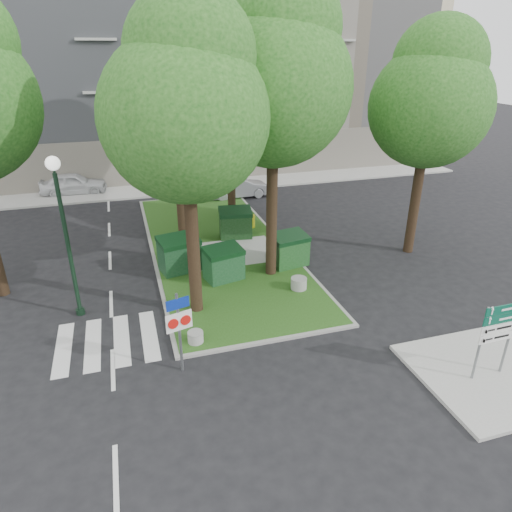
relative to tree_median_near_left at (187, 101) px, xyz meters
name	(u,v)px	position (x,y,z in m)	size (l,w,h in m)	color
ground	(256,343)	(1.41, -2.56, -7.32)	(120.00, 120.00, 0.00)	black
median_island	(218,246)	(1.91, 5.44, -7.26)	(6.00, 16.00, 0.12)	#234B15
median_kerb	(218,246)	(1.91, 5.44, -7.27)	(6.30, 16.30, 0.10)	gray
sidewalk_corner	(501,371)	(7.91, -6.06, -7.26)	(5.00, 4.00, 0.12)	#999993
building_sidewalk	(177,188)	(1.41, 15.94, -7.26)	(42.00, 3.00, 0.12)	#999993
zebra_crossing	(136,337)	(-2.34, -1.06, -7.31)	(5.00, 3.00, 0.01)	silver
apartment_building	(156,58)	(1.41, 23.44, 0.68)	(41.00, 12.00, 16.00)	#C5BA94
tree_median_near_left	(187,101)	(0.00, 0.00, 0.00)	(5.20, 5.20, 10.53)	black
tree_median_near_right	(276,72)	(3.50, 2.00, 0.67)	(5.60, 5.60, 11.46)	black
tree_median_mid	(175,93)	(0.50, 6.50, -0.34)	(4.80, 4.80, 9.99)	black
tree_median_far	(230,57)	(3.70, 9.50, 1.00)	(5.80, 5.80, 11.93)	black
tree_street_right	(432,95)	(10.50, 2.50, -0.33)	(5.00, 5.00, 10.06)	black
dumpster_a	(179,254)	(-0.20, 3.31, -6.46)	(1.87, 1.49, 1.54)	#0E3418
dumpster_b	(224,263)	(1.40, 2.00, -6.52)	(1.72, 1.38, 1.41)	#113C1B
dumpster_c	(235,223)	(3.00, 6.27, -6.48)	(1.74, 1.33, 1.49)	black
dumpster_d	(289,250)	(4.41, 2.49, -6.50)	(1.74, 1.36, 1.46)	#144216
bollard_left	(196,337)	(-0.48, -2.06, -7.02)	(0.51, 0.51, 0.36)	gray
bollard_right	(299,283)	(4.02, 0.31, -6.97)	(0.63, 0.63, 0.45)	gray
bollard_mid	(217,270)	(1.23, 2.44, -6.99)	(0.59, 0.59, 0.42)	#A8A9A4
litter_bin	(251,221)	(4.12, 7.28, -6.85)	(0.39, 0.39, 0.69)	gold
street_lamp	(63,220)	(-4.14, 1.01, -3.72)	(0.46, 0.46, 5.71)	black
traffic_sign_pole	(179,322)	(-1.09, -3.20, -5.64)	(0.77, 0.24, 2.61)	slate
directional_sign	(498,329)	(7.31, -6.11, -5.63)	(1.18, 0.09, 2.35)	slate
car_white	(73,183)	(-5.17, 16.75, -6.62)	(1.66, 4.12, 1.40)	silver
car_silver	(238,187)	(4.91, 12.94, -6.66)	(1.39, 3.98, 1.31)	gray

